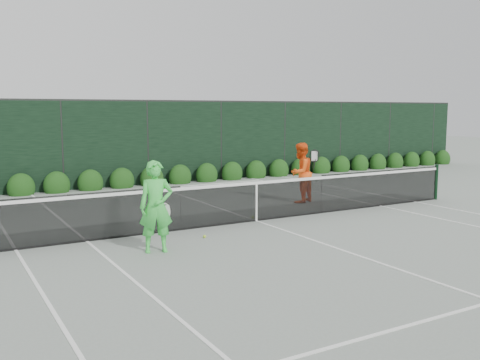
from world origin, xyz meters
TOP-DOWN VIEW (x-y plane):
  - ground at (0.00, 0.00)m, footprint 80.00×80.00m
  - tennis_net at (-0.02, 0.00)m, footprint 12.90×0.10m
  - player_woman at (-3.14, -1.46)m, footprint 0.73×0.57m
  - player_man at (2.53, 1.64)m, footprint 1.04×0.94m
  - court_lines at (0.00, 0.00)m, footprint 11.03×23.83m
  - windscreen_fence at (0.00, -2.71)m, footprint 32.00×21.07m
  - hedge_row at (-0.00, 7.15)m, footprint 31.66×0.65m
  - tennis_balls at (-1.33, 0.05)m, footprint 2.36×1.77m

SIDE VIEW (x-z plane):
  - ground at x=0.00m, z-range 0.00..0.00m
  - court_lines at x=0.00m, z-range 0.00..0.01m
  - tennis_balls at x=-1.33m, z-range 0.00..0.07m
  - hedge_row at x=0.00m, z-range -0.23..0.70m
  - tennis_net at x=-0.02m, z-range 0.00..1.07m
  - player_woman at x=-3.14m, z-range 0.00..1.76m
  - player_man at x=2.53m, z-range 0.00..1.76m
  - windscreen_fence at x=0.00m, z-range -0.02..3.04m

